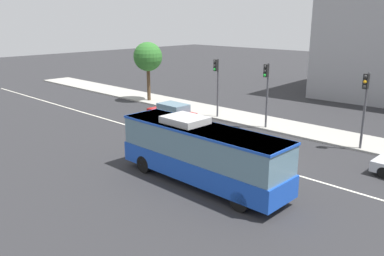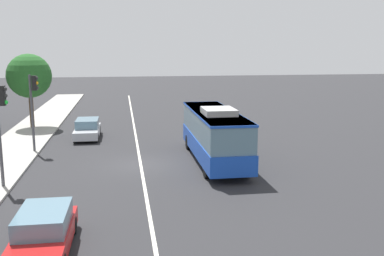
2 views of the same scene
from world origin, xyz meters
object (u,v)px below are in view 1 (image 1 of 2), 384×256
object	(u,v)px
traffic_light_near_corner	(365,98)
traffic_light_mid_block	(217,78)
transit_bus	(201,151)
sedan_red	(172,112)
street_tree_kerbside_centre	(148,57)
traffic_light_far_corner	(267,85)

from	to	relation	value
traffic_light_near_corner	traffic_light_mid_block	bearing A→B (deg)	-87.13
transit_bus	sedan_red	world-z (taller)	transit_bus
sedan_red	traffic_light_mid_block	world-z (taller)	traffic_light_mid_block
traffic_light_near_corner	street_tree_kerbside_centre	bearing A→B (deg)	-88.49
traffic_light_near_corner	traffic_light_far_corner	distance (m)	7.51
traffic_light_far_corner	transit_bus	bearing A→B (deg)	21.34
traffic_light_near_corner	traffic_light_far_corner	xyz separation A→B (m)	(-7.51, 0.11, 0.00)
transit_bus	traffic_light_far_corner	bearing A→B (deg)	107.62
traffic_light_near_corner	transit_bus	bearing A→B (deg)	-15.75
street_tree_kerbside_centre	traffic_light_near_corner	bearing A→B (deg)	-2.32
transit_bus	sedan_red	bearing A→B (deg)	143.17
transit_bus	traffic_light_mid_block	distance (m)	14.42
traffic_light_mid_block	traffic_light_far_corner	size ratio (longest dim) A/B	1.00
transit_bus	traffic_light_far_corner	size ratio (longest dim) A/B	1.93
transit_bus	sedan_red	distance (m)	13.77
transit_bus	street_tree_kerbside_centre	size ratio (longest dim) A/B	1.62
sedan_red	transit_bus	bearing A→B (deg)	143.57
transit_bus	street_tree_kerbside_centre	distance (m)	22.30
street_tree_kerbside_centre	sedan_red	bearing A→B (deg)	-26.90
traffic_light_mid_block	traffic_light_far_corner	world-z (taller)	same
sedan_red	traffic_light_near_corner	distance (m)	15.47
sedan_red	traffic_light_near_corner	world-z (taller)	traffic_light_near_corner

